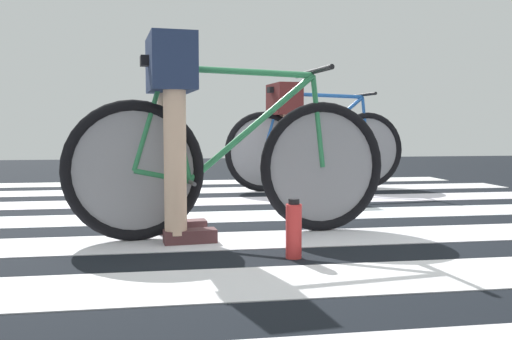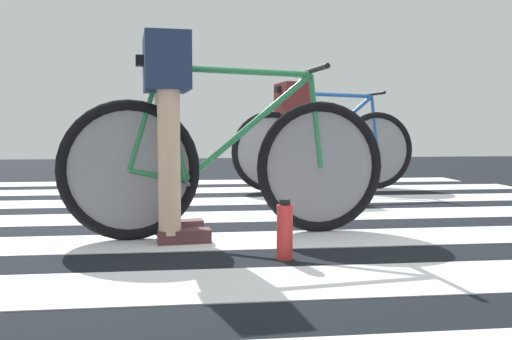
{
  "view_description": "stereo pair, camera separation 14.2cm",
  "coord_description": "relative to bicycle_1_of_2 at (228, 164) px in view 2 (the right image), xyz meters",
  "views": [
    {
      "loc": [
        -0.55,
        -3.33,
        0.6
      ],
      "look_at": [
        -0.01,
        0.04,
        0.33
      ],
      "focal_mm": 39.02,
      "sensor_mm": 36.0,
      "label": 1
    },
    {
      "loc": [
        -0.41,
        -3.33,
        0.6
      ],
      "look_at": [
        -0.01,
        0.04,
        0.33
      ],
      "focal_mm": 39.02,
      "sensor_mm": 36.0,
      "label": 2
    }
  ],
  "objects": [
    {
      "name": "ground",
      "position": [
        0.21,
        0.42,
        -0.4
      ],
      "size": [
        18.0,
        14.0,
        0.02
      ],
      "color": "black"
    },
    {
      "name": "bicycle_2_of_2",
      "position": [
        1.02,
        2.03,
        0.0
      ],
      "size": [
        1.73,
        0.52,
        0.93
      ],
      "rotation": [
        0.0,
        0.0,
        0.11
      ],
      "color": "black",
      "rests_on": "ground"
    },
    {
      "name": "bicycle_1_of_2",
      "position": [
        0.0,
        0.0,
        0.0
      ],
      "size": [
        1.73,
        0.52,
        0.93
      ],
      "rotation": [
        0.0,
        0.0,
        0.11
      ],
      "color": "black",
      "rests_on": "ground"
    },
    {
      "name": "cyclist_2_of_2",
      "position": [
        0.71,
        1.99,
        0.24
      ],
      "size": [
        0.35,
        0.43,
        0.97
      ],
      "rotation": [
        0.0,
        0.0,
        0.11
      ],
      "color": "tan",
      "rests_on": "ground"
    },
    {
      "name": "crosswalk_markings",
      "position": [
        0.18,
        0.61,
        -0.38
      ],
      "size": [
        5.45,
        5.0,
        0.0
      ],
      "color": "silver",
      "rests_on": "ground"
    },
    {
      "name": "water_bottle",
      "position": [
        0.21,
        -0.55,
        -0.26
      ],
      "size": [
        0.07,
        0.07,
        0.26
      ],
      "color": "red",
      "rests_on": "ground"
    },
    {
      "name": "cyclist_1_of_2",
      "position": [
        -0.31,
        -0.03,
        0.29
      ],
      "size": [
        0.35,
        0.43,
        1.04
      ],
      "rotation": [
        0.0,
        0.0,
        0.11
      ],
      "color": "beige",
      "rests_on": "ground"
    }
  ]
}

